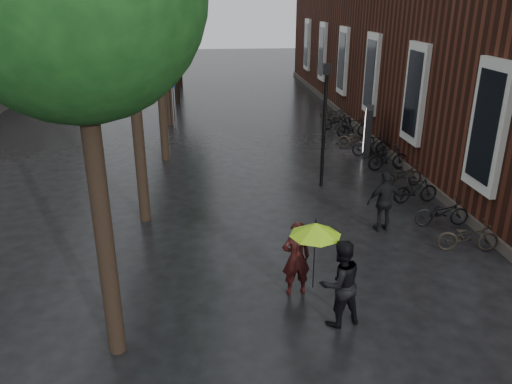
{
  "coord_description": "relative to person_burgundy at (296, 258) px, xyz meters",
  "views": [
    {
      "loc": [
        -2.15,
        -6.99,
        6.28
      ],
      "look_at": [
        -0.89,
        5.54,
        1.34
      ],
      "focal_mm": 35.0,
      "sensor_mm": 36.0,
      "label": 1
    }
  ],
  "objects": [
    {
      "name": "parked_bicycles",
      "position": [
        4.91,
        9.11,
        -0.44
      ],
      "size": [
        2.08,
        15.74,
        1.01
      ],
      "color": "black",
      "rests_on": "ground"
    },
    {
      "name": "ad_lightbox",
      "position": [
        4.91,
        10.36,
        0.11
      ],
      "size": [
        0.3,
        1.32,
        1.99
      ],
      "rotation": [
        0.0,
        0.0,
        -0.35
      ],
      "color": "black",
      "rests_on": "ground"
    },
    {
      "name": "lime_umbrella",
      "position": [
        0.25,
        -0.66,
        1.01
      ],
      "size": [
        1.07,
        1.07,
        1.58
      ],
      "rotation": [
        0.0,
        0.0,
        -0.06
      ],
      "color": "black",
      "rests_on": "ground"
    },
    {
      "name": "person_burgundy",
      "position": [
        0.0,
        0.0,
        0.0
      ],
      "size": [
        0.69,
        0.49,
        1.78
      ],
      "primitive_type": "imported",
      "rotation": [
        0.0,
        0.0,
        3.24
      ],
      "color": "black",
      "rests_on": "ground"
    },
    {
      "name": "lamp_post",
      "position": [
        2.11,
        6.72,
        1.69
      ],
      "size": [
        0.22,
        0.22,
        4.25
      ],
      "rotation": [
        0.0,
        0.0,
        -0.09
      ],
      "color": "black",
      "rests_on": "ground"
    },
    {
      "name": "cycle_sign",
      "position": [
        -3.45,
        15.79,
        0.73
      ],
      "size": [
        0.13,
        0.45,
        2.46
      ],
      "rotation": [
        0.0,
        0.0,
        -0.08
      ],
      "color": "#262628",
      "rests_on": "ground"
    },
    {
      "name": "pedestrian_walking",
      "position": [
        3.07,
        3.0,
        -0.0
      ],
      "size": [
        1.07,
        0.52,
        1.77
      ],
      "primitive_type": "imported",
      "rotation": [
        0.0,
        0.0,
        3.23
      ],
      "color": "black",
      "rests_on": "ground"
    },
    {
      "name": "person_black",
      "position": [
        0.68,
        -1.18,
        0.04
      ],
      "size": [
        1.07,
        0.93,
        1.87
      ],
      "primitive_type": "imported",
      "rotation": [
        0.0,
        0.0,
        3.43
      ],
      "color": "black",
      "rests_on": "ground"
    },
    {
      "name": "brick_building",
      "position": [
        10.76,
        16.86,
        5.1
      ],
      "size": [
        10.2,
        33.2,
        12.0
      ],
      "color": "#38160F",
      "rests_on": "ground"
    },
    {
      "name": "ground",
      "position": [
        0.3,
        -2.6,
        -0.89
      ],
      "size": [
        120.0,
        120.0,
        0.0
      ],
      "primitive_type": "plane",
      "color": "black"
    }
  ]
}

